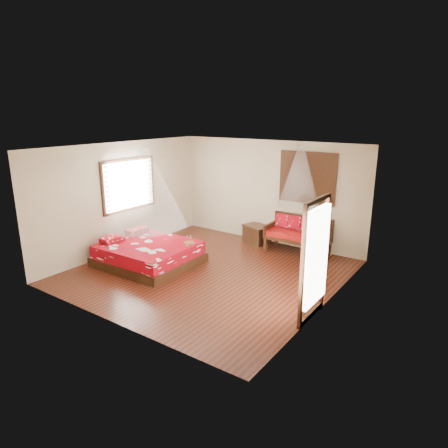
{
  "coord_description": "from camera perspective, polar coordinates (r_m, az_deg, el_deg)",
  "views": [
    {
      "loc": [
        5.12,
        -6.72,
        3.54
      ],
      "look_at": [
        0.31,
        0.16,
        1.15
      ],
      "focal_mm": 32.0,
      "sensor_mm": 36.0,
      "label": 1
    }
  ],
  "objects": [
    {
      "name": "mosquito_net_main",
      "position": [
        9.31,
        -11.2,
        5.13
      ],
      "size": [
        1.86,
        1.86,
        1.8
      ],
      "primitive_type": "cone",
      "color": "white",
      "rests_on": "ceiling"
    },
    {
      "name": "storage_chest",
      "position": [
        11.09,
        4.72,
        -1.42
      ],
      "size": [
        0.84,
        0.71,
        0.49
      ],
      "rotation": [
        0.0,
        0.0,
        -0.31
      ],
      "color": "black",
      "rests_on": "floor"
    },
    {
      "name": "glazed_door",
      "position": [
        7.03,
        12.71,
        -5.1
      ],
      "size": [
        0.08,
        1.02,
        2.16
      ],
      "color": "black",
      "rests_on": "floor"
    },
    {
      "name": "shutter_panel",
      "position": [
        10.39,
        11.82,
        6.47
      ],
      "size": [
        1.52,
        0.06,
        1.32
      ],
      "color": "black",
      "rests_on": "wall_back"
    },
    {
      "name": "room",
      "position": [
        8.72,
        -2.25,
        1.67
      ],
      "size": [
        5.54,
        5.54,
        2.84
      ],
      "color": "black",
      "rests_on": "ground"
    },
    {
      "name": "daybed",
      "position": [
        10.4,
        10.63,
        -1.28
      ],
      "size": [
        1.63,
        0.72,
        0.94
      ],
      "color": "black",
      "rests_on": "floor"
    },
    {
      "name": "window_left",
      "position": [
        10.61,
        -13.4,
        5.47
      ],
      "size": [
        0.1,
        1.74,
        1.34
      ],
      "color": "black",
      "rests_on": "wall_left"
    },
    {
      "name": "wine_tray",
      "position": [
        9.51,
        -5.01,
        -2.45
      ],
      "size": [
        0.27,
        0.27,
        0.22
      ],
      "rotation": [
        0.0,
        0.0,
        0.31
      ],
      "color": "brown",
      "rests_on": "bed"
    },
    {
      "name": "bed",
      "position": [
        9.74,
        -10.78,
        -4.13
      ],
      "size": [
        2.16,
        1.96,
        0.64
      ],
      "rotation": [
        0.0,
        0.0,
        0.02
      ],
      "color": "black",
      "rests_on": "floor"
    },
    {
      "name": "mosquito_net_daybed",
      "position": [
        9.95,
        10.77,
        6.71
      ],
      "size": [
        1.03,
        1.03,
        1.5
      ],
      "primitive_type": "cone",
      "color": "white",
      "rests_on": "ceiling"
    }
  ]
}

